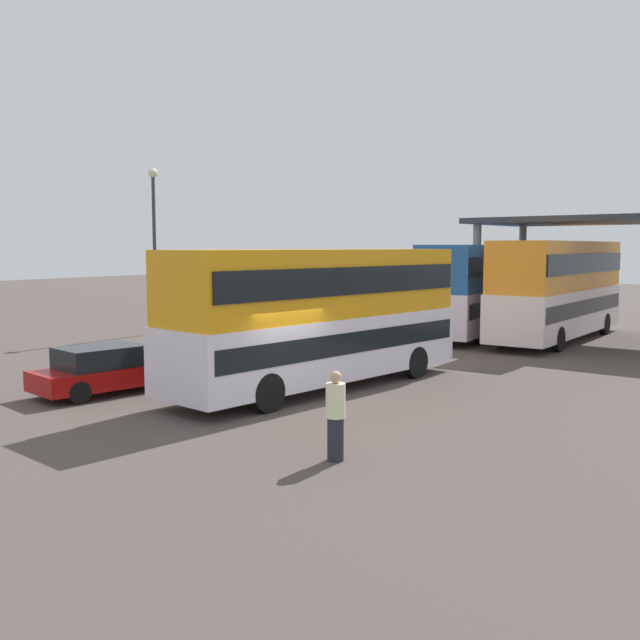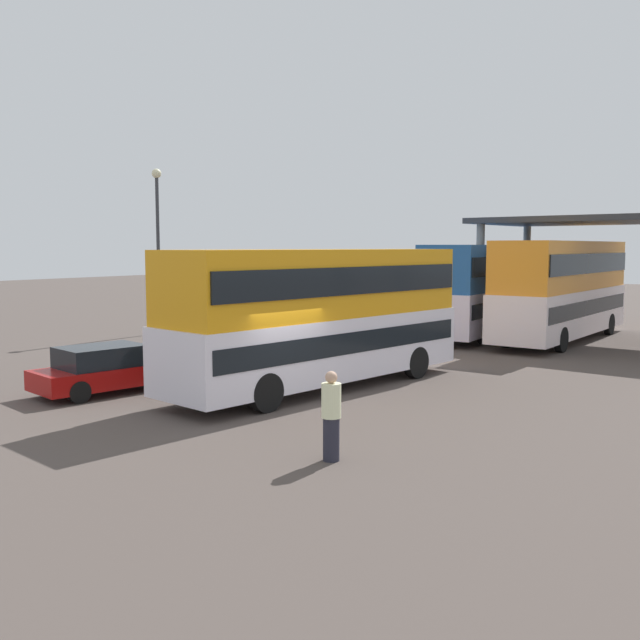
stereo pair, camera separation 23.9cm
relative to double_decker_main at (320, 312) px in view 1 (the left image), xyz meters
The scene contains 7 objects.
ground_plane 3.51m from the double_decker_main, 78.56° to the right, with size 140.00×140.00×0.00m, color #4E433E.
double_decker_main is the anchor object (origin of this frame).
parked_hatchback 6.29m from the double_decker_main, 138.14° to the right, with size 2.42×4.34×1.35m.
double_decker_near_canopy 15.10m from the double_decker_main, 94.00° to the left, with size 3.25×11.69×4.20m.
double_decker_mid_row 14.99m from the double_decker_main, 80.14° to the left, with size 2.76×11.22×4.35m.
lamppost_tall 15.42m from the double_decker_main, 155.38° to the left, with size 0.44×0.44×7.74m.
pedestrian_waiting 7.30m from the double_decker_main, 53.09° to the right, with size 0.38×0.38×1.75m.
Camera 1 is at (11.18, -14.35, 4.12)m, focal length 40.16 mm.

